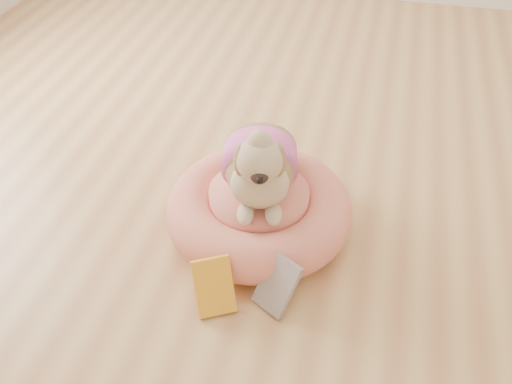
% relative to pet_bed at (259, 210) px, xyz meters
% --- Properties ---
extents(floor, '(4.50, 4.50, 0.00)m').
position_rel_pet_bed_xyz_m(floor, '(-0.26, 0.33, -0.09)').
color(floor, '#B9804D').
rests_on(floor, ground).
extents(pet_bed, '(0.75, 0.75, 0.19)m').
position_rel_pet_bed_xyz_m(pet_bed, '(0.00, 0.00, 0.00)').
color(pet_bed, '#EA775B').
rests_on(pet_bed, floor).
extents(dog, '(0.46, 0.58, 0.38)m').
position_rel_pet_bed_xyz_m(dog, '(0.00, 0.01, 0.29)').
color(dog, brown).
rests_on(dog, pet_bed).
extents(book_yellow, '(0.18, 0.18, 0.19)m').
position_rel_pet_bed_xyz_m(book_yellow, '(-0.06, -0.43, 0.00)').
color(book_yellow, yellow).
rests_on(book_yellow, floor).
extents(book_white, '(0.18, 0.18, 0.18)m').
position_rel_pet_bed_xyz_m(book_white, '(0.15, -0.36, -0.00)').
color(book_white, white).
rests_on(book_white, floor).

